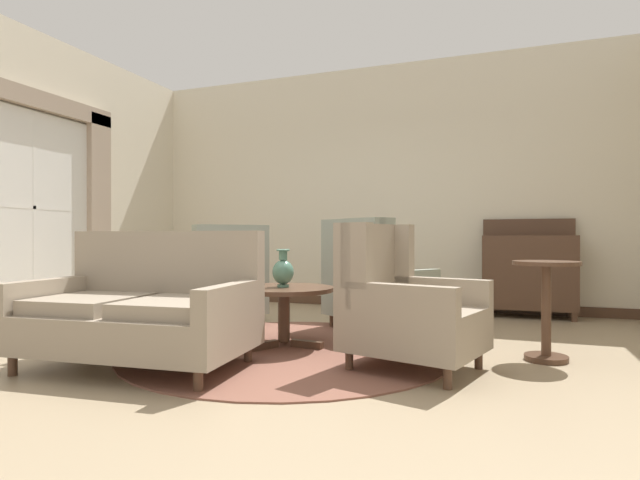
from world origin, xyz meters
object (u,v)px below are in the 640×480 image
Objects in this scene: side_table at (546,301)px; sideboard at (529,271)px; coffee_table at (284,298)px; porcelain_vase at (283,271)px; armchair_foreground_right at (403,307)px; armchair_back_corner at (226,283)px; armchair_beside_settee at (373,285)px; settee at (142,311)px.

sideboard is (-0.03, 2.18, 0.09)m from side_table.
porcelain_vase is at bearing -96.21° from coffee_table.
armchair_foreground_right is at bearing -16.99° from porcelain_vase.
coffee_table is 1.27m from armchair_back_corner.
sideboard is at bearing 90.75° from side_table.
armchair_beside_settee is (0.51, 1.04, -0.19)m from porcelain_vase.
settee is 1.48× the size of armchair_back_corner.
coffee_table is at bearing 97.39° from armchair_beside_settee.
armchair_foreground_right is at bearing -148.76° from side_table.
armchair_beside_settee is at bearing -137.13° from sideboard.
porcelain_vase is at bearing 49.06° from settee.
coffee_table is at bearing 49.42° from settee.
porcelain_vase is 1.17m from armchair_beside_settee.
armchair_beside_settee is (-0.57, 1.37, 0.02)m from armchair_foreground_right.
sideboard reaches higher than settee.
armchair_beside_settee reaches higher than armchair_foreground_right.
armchair_beside_settee reaches higher than side_table.
coffee_table is 0.23m from porcelain_vase.
armchair_beside_settee is at bearing 38.03° from armchair_foreground_right.
sideboard is at bearing 50.39° from porcelain_vase.
coffee_table is 0.71× the size of armchair_beside_settee.
armchair_beside_settee is at bearing 152.89° from side_table.
porcelain_vase is 1.15m from armchair_foreground_right.
armchair_back_corner is 3.10m from side_table.
sideboard is (1.50, 1.40, 0.09)m from armchair_beside_settee.
armchair_foreground_right reaches higher than settee.
armchair_foreground_right reaches higher than porcelain_vase.
side_table is 0.65× the size of sideboard.
settee is 2.30m from armchair_beside_settee.
settee is 1.74m from armchair_back_corner.
side_table is at bearing -89.25° from sideboard.
armchair_back_corner is (-2.10, 1.10, 0.02)m from armchair_foreground_right.
porcelain_vase reaches higher than coffee_table.
armchair_beside_settee reaches higher than armchair_back_corner.
porcelain_vase is 0.29× the size of armchair_back_corner.
armchair_foreground_right is 2.92m from sideboard.
coffee_table is 1.13m from armchair_foreground_right.
armchair_foreground_right reaches higher than coffee_table.
armchair_beside_settee is at bearing 63.79° from porcelain_vase.
coffee_table is 0.76× the size of armchair_back_corner.
armchair_back_corner is (-0.34, 1.70, 0.05)m from settee.
armchair_foreground_right is 0.87× the size of armchair_beside_settee.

